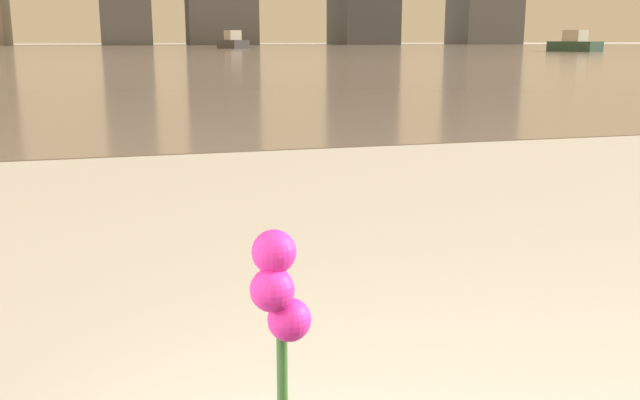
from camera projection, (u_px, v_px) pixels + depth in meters
harbor_water at (127, 51)px, 58.48m from camera, size 180.00×110.00×0.01m
harbor_boat_1 at (574, 44)px, 58.23m from camera, size 2.58×4.81×1.71m
harbor_boat_2 at (233, 42)px, 74.70m from camera, size 2.83×5.23×1.86m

